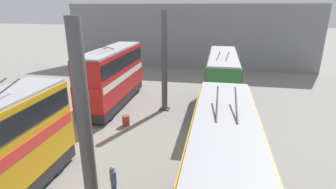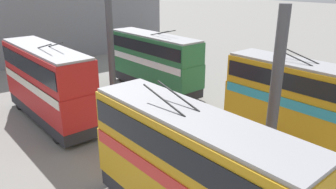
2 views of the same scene
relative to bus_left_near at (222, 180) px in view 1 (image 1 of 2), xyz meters
name	(u,v)px [view 1 (image 1 of 2)]	position (x,y,z in m)	size (l,w,h in m)	color
depot_back_wall	(188,37)	(29.99, 4.86, 1.68)	(0.50, 36.00, 9.09)	gray
support_column_near	(86,143)	(-0.48, 4.86, 1.26)	(0.90, 0.90, 8.48)	#4C4C51
support_column_far	(164,64)	(13.26, 4.86, 1.26)	(0.90, 0.90, 8.48)	#4C4C51
bus_left_near	(222,180)	(0.00, 0.00, 0.00)	(10.45, 2.54, 5.63)	black
bus_left_far	(222,79)	(14.37, 0.00, -0.08)	(10.00, 2.54, 5.51)	black
bus_right_far	(113,74)	(13.58, 9.71, 0.10)	(10.04, 2.54, 5.82)	black
person_aisle_midway	(113,181)	(1.69, 4.95, -1.97)	(0.48, 0.43, 1.69)	#384251
oil_drum	(126,121)	(9.38, 7.09, -2.45)	(0.59, 0.59, 0.81)	#933828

